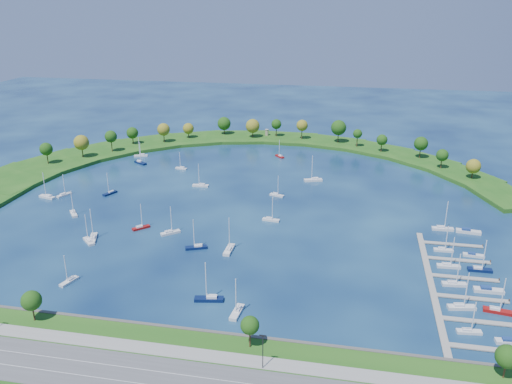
% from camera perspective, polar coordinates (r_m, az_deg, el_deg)
% --- Properties ---
extents(ground, '(700.00, 700.00, 0.00)m').
position_cam_1_polar(ground, '(245.84, -1.37, -1.20)').
color(ground, '#07153D').
rests_on(ground, ground).
extents(south_shoreline, '(420.00, 43.10, 11.60)m').
position_cam_1_polar(south_shoreline, '(143.45, -12.43, -19.00)').
color(south_shoreline, '#1C4F15').
rests_on(south_shoreline, ground).
extents(breakwater, '(286.74, 247.64, 2.00)m').
position_cam_1_polar(breakwater, '(301.73, -8.03, 2.99)').
color(breakwater, '#1C4F15').
rests_on(breakwater, ground).
extents(breakwater_trees, '(239.57, 93.25, 14.85)m').
position_cam_1_polar(breakwater_trees, '(328.56, -0.46, 6.35)').
color(breakwater_trees, '#382314').
rests_on(breakwater_trees, breakwater).
extents(harbor_tower, '(2.60, 2.60, 4.29)m').
position_cam_1_polar(harbor_tower, '(358.50, 1.20, 6.55)').
color(harbor_tower, gray).
rests_on(harbor_tower, breakwater).
extents(dock_system, '(24.28, 82.00, 1.60)m').
position_cam_1_polar(dock_system, '(189.20, 20.81, -9.62)').
color(dock_system, gray).
rests_on(dock_system, ground).
extents(moored_boat_0, '(8.37, 2.81, 12.12)m').
position_cam_1_polar(moored_boat_0, '(268.02, -6.07, 0.78)').
color(moored_boat_0, silver).
rests_on(moored_boat_0, ground).
extents(moored_boat_1, '(7.46, 4.20, 10.58)m').
position_cam_1_polar(moored_boat_1, '(253.99, 2.29, -0.26)').
color(moored_boat_1, silver).
rests_on(moored_boat_1, ground).
extents(moored_boat_2, '(5.14, 7.77, 11.15)m').
position_cam_1_polar(moored_boat_2, '(266.18, -15.68, -0.05)').
color(moored_boat_2, '#09153B').
rests_on(moored_boat_2, ground).
extents(moored_boat_3, '(6.36, 6.73, 10.64)m').
position_cam_1_polar(moored_boat_3, '(316.30, 2.62, 3.98)').
color(moored_boat_3, maroon).
rests_on(moored_boat_3, ground).
extents(moored_boat_4, '(7.64, 2.87, 10.97)m').
position_cam_1_polar(moored_boat_4, '(226.15, 1.63, -2.97)').
color(moored_boat_4, silver).
rests_on(moored_boat_4, ground).
extents(moored_boat_5, '(9.07, 4.61, 12.84)m').
position_cam_1_polar(moored_boat_5, '(270.73, -21.86, -0.44)').
color(moored_boat_5, silver).
rests_on(moored_boat_5, ground).
extents(moored_boat_6, '(7.25, 7.15, 11.70)m').
position_cam_1_polar(moored_boat_6, '(217.14, -17.84, -5.06)').
color(moored_boat_6, silver).
rests_on(moored_boat_6, ground).
extents(moored_boat_7, '(6.67, 7.60, 11.67)m').
position_cam_1_polar(moored_boat_7, '(246.14, -19.34, -2.17)').
color(moored_boat_7, silver).
rests_on(moored_boat_7, ground).
extents(moored_boat_8, '(8.62, 5.22, 12.27)m').
position_cam_1_polar(moored_boat_8, '(203.23, -6.54, -5.95)').
color(moored_boat_8, '#09153B').
rests_on(moored_boat_8, ground).
extents(moored_boat_9, '(3.19, 8.74, 12.57)m').
position_cam_1_polar(moored_boat_9, '(163.90, -2.09, -12.88)').
color(moored_boat_9, silver).
rests_on(moored_boat_9, ground).
extents(moored_boat_10, '(8.87, 6.75, 13.05)m').
position_cam_1_polar(moored_boat_10, '(310.88, -12.54, 3.21)').
color(moored_boat_10, '#09153B').
rests_on(moored_boat_10, ground).
extents(moored_boat_11, '(4.08, 7.47, 10.58)m').
position_cam_1_polar(moored_boat_11, '(190.50, -19.76, -9.08)').
color(moored_boat_11, silver).
rests_on(moored_boat_11, ground).
extents(moored_boat_12, '(8.35, 4.58, 11.83)m').
position_cam_1_polar(moored_boat_12, '(324.89, -12.47, 3.96)').
color(moored_boat_12, silver).
rests_on(moored_boat_12, ground).
extents(moored_boat_13, '(9.94, 5.48, 14.07)m').
position_cam_1_polar(moored_boat_13, '(275.99, 6.29, 1.38)').
color(moored_boat_13, silver).
rests_on(moored_boat_13, ground).
extents(moored_boat_14, '(7.59, 7.03, 11.90)m').
position_cam_1_polar(moored_boat_14, '(216.84, -9.36, -4.33)').
color(moored_boat_14, silver).
rests_on(moored_boat_14, ground).
extents(moored_boat_15, '(6.76, 6.85, 11.06)m').
position_cam_1_polar(moored_boat_15, '(223.79, -12.49, -3.75)').
color(moored_boat_15, maroon).
rests_on(moored_boat_15, ground).
extents(moored_boat_16, '(2.76, 9.24, 13.50)m').
position_cam_1_polar(moored_boat_16, '(200.23, -2.97, -6.25)').
color(moored_boat_16, silver).
rests_on(moored_boat_16, ground).
extents(moored_boat_17, '(5.24, 7.66, 11.05)m').
position_cam_1_polar(moored_boat_17, '(270.69, -20.25, -0.23)').
color(moored_boat_17, silver).
rests_on(moored_boat_17, ground).
extents(moored_boat_18, '(7.00, 3.16, 9.94)m').
position_cam_1_polar(moored_boat_18, '(296.62, -8.17, 2.64)').
color(moored_boat_18, silver).
rests_on(moored_boat_18, ground).
extents(moored_boat_19, '(9.64, 4.17, 13.71)m').
position_cam_1_polar(moored_boat_19, '(170.55, -5.13, -11.48)').
color(moored_boat_19, '#09153B').
rests_on(moored_boat_19, ground).
extents(moored_boat_20, '(5.42, 9.13, 12.98)m').
position_cam_1_polar(moored_boat_20, '(219.13, -17.39, -4.76)').
color(moored_boat_20, silver).
rests_on(moored_boat_20, ground).
extents(docked_boat_0, '(7.27, 2.72, 10.43)m').
position_cam_1_polar(docked_boat_0, '(167.46, 22.27, -13.84)').
color(docked_boat_0, silver).
rests_on(docked_boat_0, ground).
extents(docked_boat_1, '(8.32, 2.94, 1.66)m').
position_cam_1_polar(docked_boat_1, '(167.91, 26.03, -14.48)').
color(docked_boat_1, silver).
rests_on(docked_boat_1, ground).
extents(docked_boat_2, '(8.91, 3.82, 12.68)m').
position_cam_1_polar(docked_boat_2, '(177.92, 21.55, -11.54)').
color(docked_boat_2, silver).
rests_on(docked_boat_2, ground).
extents(docked_boat_3, '(8.51, 3.53, 12.14)m').
position_cam_1_polar(docked_boat_3, '(180.35, 24.88, -11.62)').
color(docked_boat_3, maroon).
rests_on(docked_boat_3, ground).
extents(docked_boat_4, '(8.29, 3.07, 11.92)m').
position_cam_1_polar(docked_boat_4, '(190.01, 20.85, -9.30)').
color(docked_boat_4, silver).
rests_on(docked_boat_4, ground).
extents(docked_boat_5, '(9.51, 2.76, 1.94)m').
position_cam_1_polar(docked_boat_5, '(190.56, 24.06, -9.77)').
color(docked_boat_5, silver).
rests_on(docked_boat_5, ground).
extents(docked_boat_6, '(8.29, 2.68, 12.04)m').
position_cam_1_polar(docked_boat_6, '(200.98, 20.30, -7.52)').
color(docked_boat_6, silver).
rests_on(docked_boat_6, ground).
extents(docked_boat_7, '(8.34, 2.43, 12.22)m').
position_cam_1_polar(docked_boat_7, '(202.58, 23.27, -7.73)').
color(docked_boat_7, '#09153B').
rests_on(docked_boat_7, ground).
extents(docked_boat_8, '(7.31, 2.23, 10.67)m').
position_cam_1_polar(docked_boat_8, '(212.51, 19.81, -5.90)').
color(docked_boat_8, silver).
rests_on(docked_boat_8, ground).
extents(docked_boat_9, '(7.82, 2.77, 1.56)m').
position_cam_1_polar(docked_boat_9, '(212.55, 22.68, -6.39)').
color(docked_boat_9, silver).
rests_on(docked_boat_9, ground).
extents(docked_boat_10, '(8.85, 2.88, 12.85)m').
position_cam_1_polar(docked_boat_10, '(230.93, 19.73, -3.72)').
color(docked_boat_10, silver).
rests_on(docked_boat_10, ground).
extents(docked_boat_11, '(10.00, 3.79, 1.99)m').
position_cam_1_polar(docked_boat_11, '(231.95, 22.18, -4.00)').
color(docked_boat_11, silver).
rests_on(docked_boat_11, ground).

